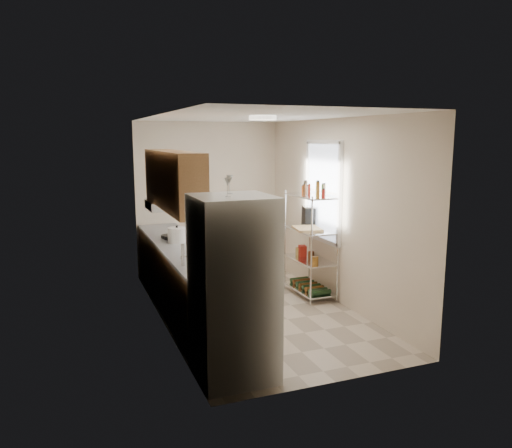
{
  "coord_description": "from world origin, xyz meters",
  "views": [
    {
      "loc": [
        -2.34,
        -6.1,
        2.33
      ],
      "look_at": [
        0.12,
        0.25,
        1.15
      ],
      "focal_mm": 35.0,
      "sensor_mm": 36.0,
      "label": 1
    }
  ],
  "objects_px": {
    "frying_pan_large": "(169,236)",
    "cutting_board": "(307,229)",
    "rice_cooker": "(177,235)",
    "espresso_machine": "(309,215)",
    "refrigerator": "(233,288)"
  },
  "relations": [
    {
      "from": "refrigerator",
      "to": "rice_cooker",
      "type": "distance_m",
      "value": 2.31
    },
    {
      "from": "cutting_board",
      "to": "espresso_machine",
      "type": "xyz_separation_m",
      "value": [
        0.2,
        0.36,
        0.13
      ]
    },
    {
      "from": "cutting_board",
      "to": "refrigerator",
      "type": "bearing_deg",
      "value": -132.36
    },
    {
      "from": "refrigerator",
      "to": "frying_pan_large",
      "type": "distance_m",
      "value": 2.66
    },
    {
      "from": "rice_cooker",
      "to": "espresso_machine",
      "type": "xyz_separation_m",
      "value": [
        2.05,
        0.03,
        0.15
      ]
    },
    {
      "from": "refrigerator",
      "to": "frying_pan_large",
      "type": "height_order",
      "value": "refrigerator"
    },
    {
      "from": "rice_cooker",
      "to": "frying_pan_large",
      "type": "xyz_separation_m",
      "value": [
        -0.04,
        0.35,
        -0.08
      ]
    },
    {
      "from": "refrigerator",
      "to": "espresso_machine",
      "type": "relative_size",
      "value": 6.19
    },
    {
      "from": "refrigerator",
      "to": "espresso_machine",
      "type": "bearing_deg",
      "value": 49.37
    },
    {
      "from": "refrigerator",
      "to": "frying_pan_large",
      "type": "xyz_separation_m",
      "value": [
        -0.08,
        2.66,
        0.02
      ]
    },
    {
      "from": "rice_cooker",
      "to": "espresso_machine",
      "type": "relative_size",
      "value": 0.88
    },
    {
      "from": "refrigerator",
      "to": "rice_cooker",
      "type": "height_order",
      "value": "refrigerator"
    },
    {
      "from": "espresso_machine",
      "to": "frying_pan_large",
      "type": "bearing_deg",
      "value": -175.05
    },
    {
      "from": "frying_pan_large",
      "to": "cutting_board",
      "type": "distance_m",
      "value": 2.01
    },
    {
      "from": "frying_pan_large",
      "to": "cutting_board",
      "type": "relative_size",
      "value": 0.51
    }
  ]
}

